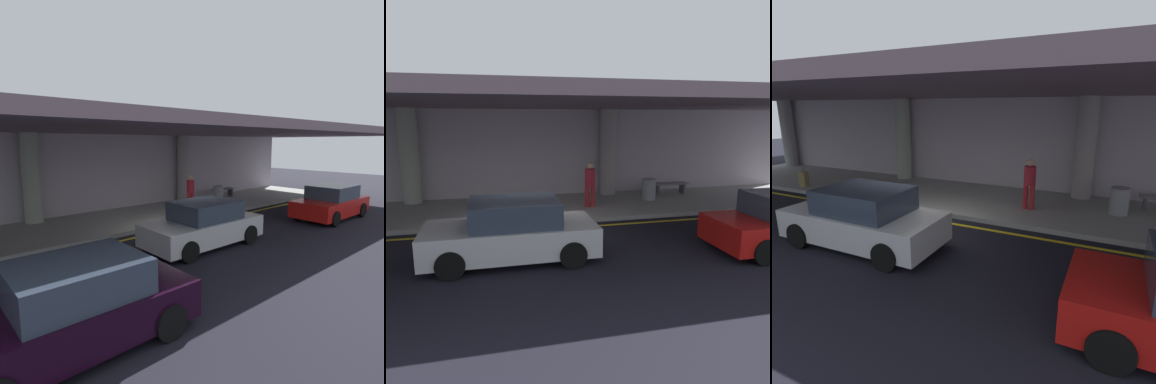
# 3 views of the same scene
# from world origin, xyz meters

# --- Properties ---
(ground_plane) EXTENTS (60.00, 60.00, 0.00)m
(ground_plane) POSITION_xyz_m (0.00, 0.00, 0.00)
(ground_plane) COLOR black
(sidewalk) EXTENTS (26.00, 4.20, 0.15)m
(sidewalk) POSITION_xyz_m (0.00, 3.10, 0.07)
(sidewalk) COLOR #9A9C97
(sidewalk) RESTS_ON ground
(lane_stripe_yellow) EXTENTS (26.00, 0.14, 0.01)m
(lane_stripe_yellow) POSITION_xyz_m (0.00, 0.57, 0.00)
(lane_stripe_yellow) COLOR yellow
(lane_stripe_yellow) RESTS_ON ground
(support_column_left_mid) EXTENTS (0.71, 0.71, 3.65)m
(support_column_left_mid) POSITION_xyz_m (-4.00, 4.79, 1.97)
(support_column_left_mid) COLOR #9FA394
(support_column_left_mid) RESTS_ON sidewalk
(support_column_center) EXTENTS (0.71, 0.71, 3.65)m
(support_column_center) POSITION_xyz_m (4.00, 4.79, 1.97)
(support_column_center) COLOR #9F9694
(support_column_center) RESTS_ON sidewalk
(ceiling_overhang) EXTENTS (28.00, 13.20, 0.30)m
(ceiling_overhang) POSITION_xyz_m (0.00, 2.60, 3.95)
(ceiling_overhang) COLOR slate
(ceiling_overhang) RESTS_ON support_column_far_left
(terminal_back_wall) EXTENTS (26.00, 0.30, 3.80)m
(terminal_back_wall) POSITION_xyz_m (0.00, 5.35, 1.90)
(terminal_back_wall) COLOR #B7ADB5
(terminal_back_wall) RESTS_ON ground
(car_silver) EXTENTS (4.10, 1.92, 1.50)m
(car_silver) POSITION_xyz_m (-0.54, -1.72, 0.71)
(car_silver) COLOR silver
(car_silver) RESTS_ON ground
(traveler_with_luggage) EXTENTS (0.38, 0.38, 1.68)m
(traveler_with_luggage) POSITION_xyz_m (2.58, 2.53, 1.11)
(traveler_with_luggage) COLOR #A61C22
(traveler_with_luggage) RESTS_ON sidewalk
(bench_metal) EXTENTS (1.60, 0.50, 0.48)m
(bench_metal) POSITION_xyz_m (6.67, 4.15, 0.50)
(bench_metal) COLOR slate
(bench_metal) RESTS_ON sidewalk
(trash_bin_steel) EXTENTS (0.56, 0.56, 0.85)m
(trash_bin_steel) POSITION_xyz_m (5.27, 3.25, 0.57)
(trash_bin_steel) COLOR gray
(trash_bin_steel) RESTS_ON sidewalk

